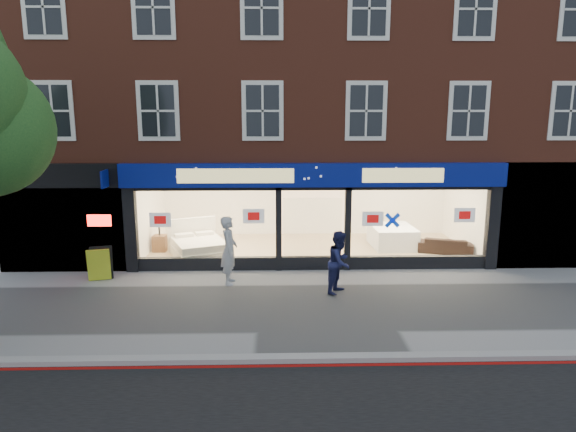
{
  "coord_description": "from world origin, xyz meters",
  "views": [
    {
      "loc": [
        -1.15,
        -12.12,
        4.75
      ],
      "look_at": [
        -0.78,
        2.5,
        1.8
      ],
      "focal_mm": 32.0,
      "sensor_mm": 36.0,
      "label": 1
    }
  ],
  "objects_px": {
    "a_board": "(100,264)",
    "pedestrian_grey": "(229,250)",
    "display_bed": "(199,246)",
    "mattress_stack": "(392,236)",
    "pedestrian_blue": "(340,262)",
    "sofa": "(446,245)"
  },
  "relations": [
    {
      "from": "mattress_stack",
      "to": "sofa",
      "type": "distance_m",
      "value": 1.84
    },
    {
      "from": "display_bed",
      "to": "pedestrian_blue",
      "type": "relative_size",
      "value": 1.46
    },
    {
      "from": "display_bed",
      "to": "pedestrian_grey",
      "type": "xyz_separation_m",
      "value": [
        1.24,
        -2.51,
        0.55
      ]
    },
    {
      "from": "mattress_stack",
      "to": "pedestrian_blue",
      "type": "height_order",
      "value": "pedestrian_blue"
    },
    {
      "from": "display_bed",
      "to": "mattress_stack",
      "type": "bearing_deg",
      "value": -13.44
    },
    {
      "from": "mattress_stack",
      "to": "pedestrian_blue",
      "type": "relative_size",
      "value": 1.11
    },
    {
      "from": "sofa",
      "to": "pedestrian_grey",
      "type": "distance_m",
      "value": 7.57
    },
    {
      "from": "sofa",
      "to": "pedestrian_blue",
      "type": "height_order",
      "value": "pedestrian_blue"
    },
    {
      "from": "display_bed",
      "to": "a_board",
      "type": "height_order",
      "value": "display_bed"
    },
    {
      "from": "sofa",
      "to": "pedestrian_grey",
      "type": "height_order",
      "value": "pedestrian_grey"
    },
    {
      "from": "mattress_stack",
      "to": "pedestrian_blue",
      "type": "xyz_separation_m",
      "value": [
        -2.42,
        -4.4,
        0.39
      ]
    },
    {
      "from": "mattress_stack",
      "to": "a_board",
      "type": "distance_m",
      "value": 9.73
    },
    {
      "from": "pedestrian_grey",
      "to": "sofa",
      "type": "bearing_deg",
      "value": -68.61
    },
    {
      "from": "a_board",
      "to": "mattress_stack",
      "type": "bearing_deg",
      "value": 5.16
    },
    {
      "from": "a_board",
      "to": "pedestrian_grey",
      "type": "distance_m",
      "value": 3.79
    },
    {
      "from": "sofa",
      "to": "pedestrian_blue",
      "type": "relative_size",
      "value": 1.06
    },
    {
      "from": "mattress_stack",
      "to": "pedestrian_grey",
      "type": "bearing_deg",
      "value": -146.65
    },
    {
      "from": "pedestrian_blue",
      "to": "display_bed",
      "type": "bearing_deg",
      "value": 82.18
    },
    {
      "from": "pedestrian_grey",
      "to": "mattress_stack",
      "type": "bearing_deg",
      "value": -56.21
    },
    {
      "from": "display_bed",
      "to": "pedestrian_grey",
      "type": "distance_m",
      "value": 2.85
    },
    {
      "from": "display_bed",
      "to": "mattress_stack",
      "type": "xyz_separation_m",
      "value": [
        6.67,
        1.07,
        0.04
      ]
    },
    {
      "from": "pedestrian_grey",
      "to": "display_bed",
      "type": "bearing_deg",
      "value": 26.77
    }
  ]
}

